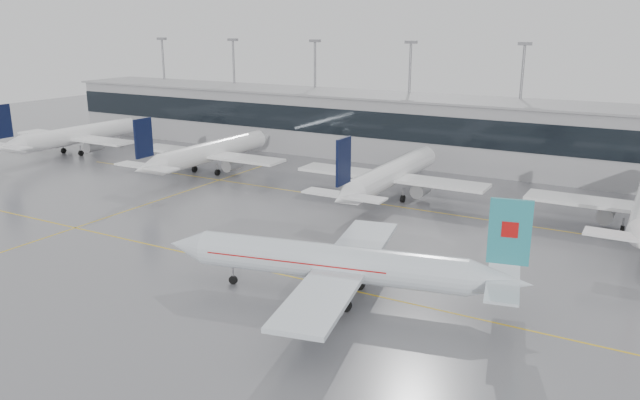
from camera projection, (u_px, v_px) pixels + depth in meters
The scene contains 12 objects.
ground at pixel (265, 271), 67.17m from camera, with size 320.00×320.00×0.00m, color slate.
taxi_line_main at pixel (265, 271), 67.17m from camera, with size 120.00×0.25×0.01m, color gold.
taxi_line_north at pixel (380, 204), 92.30m from camera, with size 120.00×0.25×0.01m, color gold.
taxi_line_cross at pixel (157, 201), 93.98m from camera, with size 0.25×60.00×0.01m, color gold.
terminal at pixel (451, 133), 117.47m from camera, with size 180.00×15.00×12.00m, color #939397.
terminal_glass at pixel (438, 130), 110.75m from camera, with size 180.00×0.20×5.00m, color black.
terminal_roof at pixel (453, 100), 115.80m from camera, with size 182.00×16.00×0.40m, color gray.
light_masts at pixel (463, 91), 120.51m from camera, with size 156.40×1.00×22.60m.
air_canada_jet at pixel (341, 264), 59.43m from camera, with size 35.84×28.91×11.26m.
parked_jet_a at pixel (75, 136), 127.63m from camera, with size 29.64×36.96×11.72m.
parked_jet_b at pixel (209, 152), 111.00m from camera, with size 29.64×36.96×11.72m.
parked_jet_c at pixel (391, 175), 94.38m from camera, with size 29.64×36.96×11.72m.
Camera 1 is at (36.03, -51.54, 25.51)m, focal length 35.00 mm.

